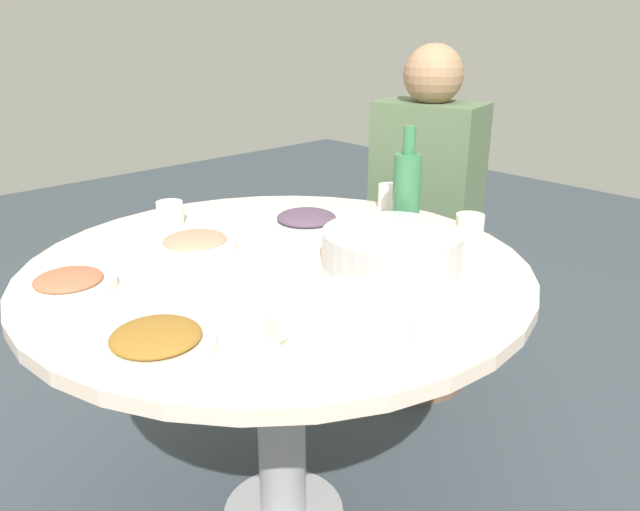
{
  "coord_description": "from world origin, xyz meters",
  "views": [
    {
      "loc": [
        1.04,
        -0.84,
        1.27
      ],
      "look_at": [
        0.13,
        0.01,
        0.8
      ],
      "focal_mm": 35.0,
      "sensor_mm": 36.0,
      "label": 1
    }
  ],
  "objects": [
    {
      "name": "stool_for_diner_left",
      "position": [
        -0.2,
        0.81,
        0.22
      ],
      "size": [
        0.35,
        0.35,
        0.44
      ],
      "primitive_type": "cylinder",
      "color": "brown",
      "rests_on": "ground"
    },
    {
      "name": "dish_stirfry",
      "position": [
        0.17,
        -0.4,
        0.76
      ],
      "size": [
        0.2,
        0.2,
        0.04
      ],
      "color": "silver",
      "rests_on": "round_dining_table"
    },
    {
      "name": "round_dining_table",
      "position": [
        0.0,
        0.0,
        0.62
      ],
      "size": [
        1.15,
        1.15,
        0.75
      ],
      "color": "#99999E",
      "rests_on": "ground"
    },
    {
      "name": "dish_tofu_braise",
      "position": [
        -0.18,
        -0.41,
        0.76
      ],
      "size": [
        0.19,
        0.19,
        0.04
      ],
      "color": "silver",
      "rests_on": "round_dining_table"
    },
    {
      "name": "dish_shrimp",
      "position": [
        -0.19,
        -0.09,
        0.77
      ],
      "size": [
        0.2,
        0.2,
        0.04
      ],
      "color": "silver",
      "rests_on": "round_dining_table"
    },
    {
      "name": "soup_bowl",
      "position": [
        0.34,
        -0.14,
        0.77
      ],
      "size": [
        0.26,
        0.28,
        0.06
      ],
      "color": "white",
      "rests_on": "round_dining_table"
    },
    {
      "name": "tea_cup_near",
      "position": [
        0.21,
        0.46,
        0.78
      ],
      "size": [
        0.07,
        0.07,
        0.07
      ],
      "primitive_type": "cylinder",
      "color": "white",
      "rests_on": "round_dining_table"
    },
    {
      "name": "rice_bowl",
      "position": [
        0.18,
        0.19,
        0.79
      ],
      "size": [
        0.32,
        0.32,
        0.09
      ],
      "color": "#B2B5BA",
      "rests_on": "round_dining_table"
    },
    {
      "name": "diner_left",
      "position": [
        -0.2,
        0.81,
        0.76
      ],
      "size": [
        0.39,
        0.41,
        0.76
      ],
      "color": "#2D333D",
      "rests_on": "stool_for_diner_left"
    },
    {
      "name": "tea_cup_far",
      "position": [
        -0.42,
        -0.03,
        0.78
      ],
      "size": [
        0.07,
        0.07,
        0.06
      ],
      "primitive_type": "cylinder",
      "color": "white",
      "rests_on": "round_dining_table"
    },
    {
      "name": "tea_cup_side",
      "position": [
        -0.11,
        0.52,
        0.78
      ],
      "size": [
        0.06,
        0.06,
        0.07
      ],
      "primitive_type": "cylinder",
      "color": "white",
      "rests_on": "round_dining_table"
    },
    {
      "name": "dish_eggplant",
      "position": [
        -0.15,
        0.23,
        0.76
      ],
      "size": [
        0.22,
        0.22,
        0.04
      ],
      "color": "silver",
      "rests_on": "round_dining_table"
    },
    {
      "name": "green_bottle",
      "position": [
        0.05,
        0.39,
        0.86
      ],
      "size": [
        0.07,
        0.07,
        0.27
      ],
      "color": "#377A4D",
      "rests_on": "round_dining_table"
    }
  ]
}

